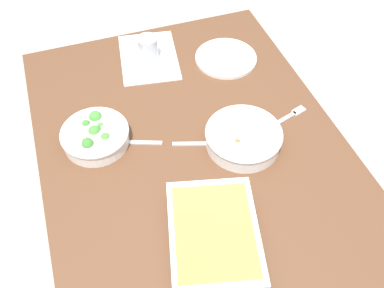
% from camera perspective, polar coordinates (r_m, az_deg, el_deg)
% --- Properties ---
extents(ground_plane, '(6.00, 6.00, 0.00)m').
position_cam_1_polar(ground_plane, '(1.93, 0.00, -14.16)').
color(ground_plane, '#B2A899').
extents(dining_table, '(1.20, 0.90, 0.74)m').
position_cam_1_polar(dining_table, '(1.37, 0.00, -2.40)').
color(dining_table, brown).
rests_on(dining_table, ground_plane).
extents(placemat, '(0.31, 0.24, 0.00)m').
position_cam_1_polar(placemat, '(1.60, -5.71, 11.31)').
color(placemat, silver).
rests_on(placemat, dining_table).
extents(stew_bowl, '(0.23, 0.23, 0.06)m').
position_cam_1_polar(stew_bowl, '(1.29, 6.79, 0.89)').
color(stew_bowl, white).
rests_on(stew_bowl, dining_table).
extents(broccoli_bowl, '(0.20, 0.20, 0.07)m').
position_cam_1_polar(broccoli_bowl, '(1.32, -12.63, 1.11)').
color(broccoli_bowl, white).
rests_on(broccoli_bowl, dining_table).
extents(baking_dish, '(0.34, 0.29, 0.06)m').
position_cam_1_polar(baking_dish, '(1.10, 2.88, -11.93)').
color(baking_dish, silver).
rests_on(baking_dish, dining_table).
extents(drink_cup, '(0.07, 0.07, 0.08)m').
position_cam_1_polar(drink_cup, '(1.58, -5.81, 12.34)').
color(drink_cup, '#B2BCC6').
rests_on(drink_cup, dining_table).
extents(side_plate, '(0.22, 0.22, 0.01)m').
position_cam_1_polar(side_plate, '(1.59, 4.49, 11.22)').
color(side_plate, white).
rests_on(side_plate, dining_table).
extents(spoon_by_stew, '(0.07, 0.17, 0.01)m').
position_cam_1_polar(spoon_by_stew, '(1.30, 2.38, 0.08)').
color(spoon_by_stew, silver).
rests_on(spoon_by_stew, dining_table).
extents(spoon_by_broccoli, '(0.08, 0.17, 0.01)m').
position_cam_1_polar(spoon_by_broccoli, '(1.32, -8.84, 0.28)').
color(spoon_by_broccoli, silver).
rests_on(spoon_by_broccoli, dining_table).
extents(fork_on_table, '(0.07, 0.17, 0.01)m').
position_cam_1_polar(fork_on_table, '(1.41, 12.39, 3.42)').
color(fork_on_table, silver).
rests_on(fork_on_table, dining_table).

